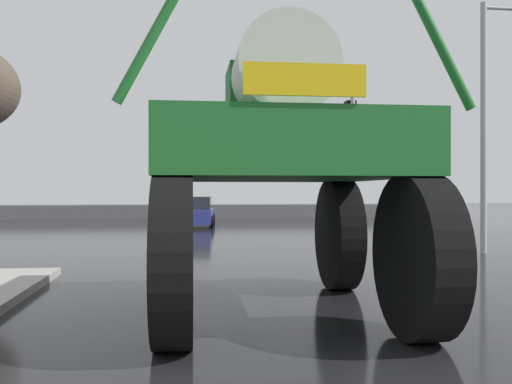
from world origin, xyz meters
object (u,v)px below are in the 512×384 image
object	(u,v)px
oversize_sprayer	(276,169)
streetlight_near_right	(489,112)
sedan_ahead	(196,212)
traffic_signal_near_right	(351,141)

from	to	relation	value
oversize_sprayer	streetlight_near_right	bearing A→B (deg)	-46.10
oversize_sprayer	sedan_ahead	size ratio (longest dim) A/B	1.32
oversize_sprayer	streetlight_near_right	world-z (taller)	streetlight_near_right
sedan_ahead	streetlight_near_right	world-z (taller)	streetlight_near_right
streetlight_near_right	oversize_sprayer	bearing A→B (deg)	-136.97
sedan_ahead	streetlight_near_right	distance (m)	16.13
sedan_ahead	oversize_sprayer	bearing A→B (deg)	-172.97
oversize_sprayer	traffic_signal_near_right	distance (m)	6.38
oversize_sprayer	streetlight_near_right	distance (m)	10.35
sedan_ahead	traffic_signal_near_right	world-z (taller)	traffic_signal_near_right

